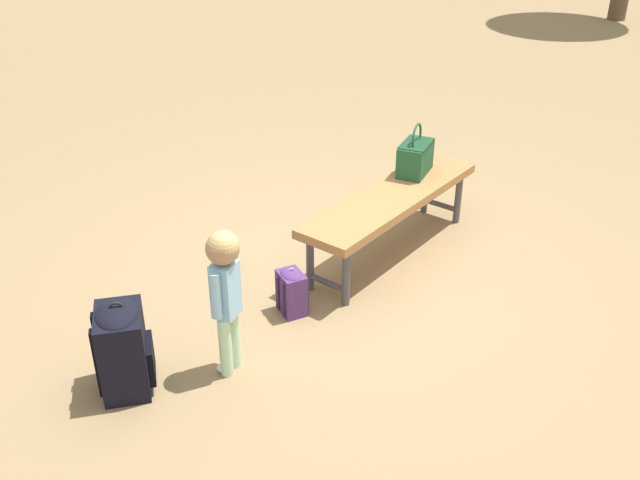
% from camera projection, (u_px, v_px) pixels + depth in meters
% --- Properties ---
extents(ground_plane, '(40.00, 40.00, 0.00)m').
position_uv_depth(ground_plane, '(347.00, 282.00, 4.66)').
color(ground_plane, '#8C704C').
rests_on(ground_plane, ground).
extents(park_bench, '(1.63, 0.55, 0.45)m').
position_uv_depth(park_bench, '(392.00, 202.00, 4.80)').
color(park_bench, '#9E6B3D').
rests_on(park_bench, ground).
extents(handbag, '(0.34, 0.23, 0.37)m').
position_uv_depth(handbag, '(415.00, 156.00, 5.02)').
color(handbag, '#1E4C2D').
rests_on(handbag, park_bench).
extents(child_standing, '(0.23, 0.17, 0.85)m').
position_uv_depth(child_standing, '(225.00, 281.00, 3.61)').
color(child_standing, '#B2D8B2').
rests_on(child_standing, ground).
extents(backpack_large, '(0.39, 0.39, 0.53)m').
position_uv_depth(backpack_large, '(123.00, 346.00, 3.63)').
color(backpack_large, black).
rests_on(backpack_large, ground).
extents(backpack_small, '(0.21, 0.23, 0.31)m').
position_uv_depth(backpack_small, '(292.00, 290.00, 4.29)').
color(backpack_small, '#4C2D66').
rests_on(backpack_small, ground).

